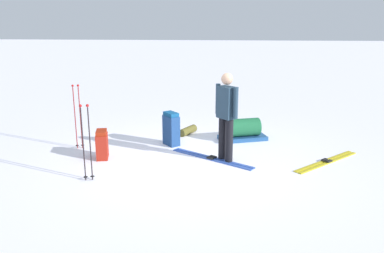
# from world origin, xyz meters

# --- Properties ---
(ground_plane) EXTENTS (80.00, 80.00, 0.00)m
(ground_plane) POSITION_xyz_m (0.00, 0.00, 0.00)
(ground_plane) COLOR white
(skier_standing) EXTENTS (0.41, 0.44, 1.70)m
(skier_standing) POSITION_xyz_m (-0.64, -0.10, 0.95)
(skier_standing) COLOR black
(skier_standing) RESTS_ON ground_plane
(ski_pair_near) EXTENTS (1.43, 1.34, 0.05)m
(ski_pair_near) POSITION_xyz_m (-2.58, -0.15, 0.01)
(ski_pair_near) COLOR gold
(ski_pair_near) RESTS_ON ground_plane
(ski_pair_far) EXTENTS (1.63, 1.17, 0.05)m
(ski_pair_far) POSITION_xyz_m (-0.37, -0.17, 0.01)
(ski_pair_far) COLOR #2F50AD
(ski_pair_far) RESTS_ON ground_plane
(backpack_large_dark) EXTENTS (0.29, 0.41, 0.57)m
(backpack_large_dark) POSITION_xyz_m (1.77, -0.07, 0.28)
(backpack_large_dark) COLOR maroon
(backpack_large_dark) RESTS_ON ground_plane
(backpack_bright) EXTENTS (0.41, 0.43, 0.73)m
(backpack_bright) POSITION_xyz_m (0.52, -1.01, 0.36)
(backpack_bright) COLOR navy
(backpack_bright) RESTS_ON ground_plane
(ski_poles_planted_near) EXTENTS (0.17, 0.10, 1.36)m
(ski_poles_planted_near) POSITION_xyz_m (2.43, -0.65, 0.75)
(ski_poles_planted_near) COLOR maroon
(ski_poles_planted_near) RESTS_ON ground_plane
(ski_poles_planted_far) EXTENTS (0.18, 0.10, 1.32)m
(ski_poles_planted_far) POSITION_xyz_m (1.69, 1.03, 0.73)
(ski_poles_planted_far) COLOR black
(ski_poles_planted_far) RESTS_ON ground_plane
(gear_sled) EXTENTS (1.15, 0.75, 0.49)m
(gear_sled) POSITION_xyz_m (-1.03, -1.50, 0.22)
(gear_sled) COLOR #214D86
(gear_sled) RESTS_ON ground_plane
(sleeping_mat_rolled) EXTENTS (0.42, 0.57, 0.18)m
(sleeping_mat_rolled) POSITION_xyz_m (0.23, -1.84, 0.09)
(sleeping_mat_rolled) COLOR brown
(sleeping_mat_rolled) RESTS_ON ground_plane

